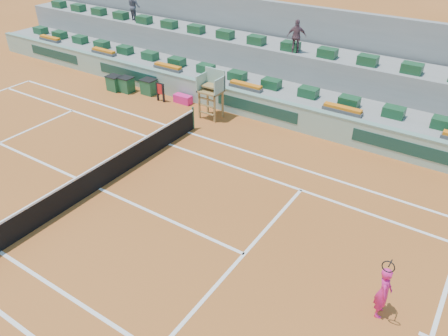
{
  "coord_description": "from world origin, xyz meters",
  "views": [
    {
      "loc": [
        11.38,
        -8.66,
        9.46
      ],
      "look_at": [
        4.0,
        2.5,
        1.0
      ],
      "focal_mm": 35.0,
      "sensor_mm": 36.0,
      "label": 1
    }
  ],
  "objects": [
    {
      "name": "ground",
      "position": [
        0.0,
        0.0,
        0.0
      ],
      "size": [
        90.0,
        90.0,
        0.0
      ],
      "primitive_type": "plane",
      "color": "#A0511F",
      "rests_on": "ground"
    },
    {
      "name": "seating_tier_lower",
      "position": [
        0.0,
        10.7,
        0.6
      ],
      "size": [
        36.0,
        4.0,
        1.2
      ],
      "primitive_type": "cube",
      "color": "gray",
      "rests_on": "ground"
    },
    {
      "name": "seating_tier_upper",
      "position": [
        0.0,
        12.3,
        1.3
      ],
      "size": [
        36.0,
        2.4,
        2.6
      ],
      "primitive_type": "cube",
      "color": "gray",
      "rests_on": "ground"
    },
    {
      "name": "stadium_back_wall",
      "position": [
        0.0,
        13.9,
        2.2
      ],
      "size": [
        36.0,
        0.4,
        4.4
      ],
      "primitive_type": "cube",
      "color": "gray",
      "rests_on": "ground"
    },
    {
      "name": "player_bag",
      "position": [
        -2.27,
        8.03,
        0.22
      ],
      "size": [
        0.99,
        0.44,
        0.44
      ],
      "primitive_type": "cube",
      "color": "#F01F80",
      "rests_on": "ground"
    },
    {
      "name": "spectator_left",
      "position": [
        -9.0,
        11.97,
        3.46
      ],
      "size": [
        0.99,
        0.88,
        1.71
      ],
      "primitive_type": "imported",
      "rotation": [
        0.0,
        0.0,
        2.82
      ],
      "color": "#484854",
      "rests_on": "seating_tier_upper"
    },
    {
      "name": "spectator_mid",
      "position": [
        2.37,
        11.5,
        3.42
      ],
      "size": [
        1.04,
        0.75,
        1.64
      ],
      "primitive_type": "imported",
      "rotation": [
        0.0,
        0.0,
        3.55
      ],
      "color": "#6B4751",
      "rests_on": "seating_tier_upper"
    },
    {
      "name": "court_lines",
      "position": [
        0.0,
        0.0,
        0.01
      ],
      "size": [
        23.89,
        11.09,
        0.01
      ],
      "color": "white",
      "rests_on": "ground"
    },
    {
      "name": "tennis_net",
      "position": [
        0.0,
        0.0,
        0.53
      ],
      "size": [
        0.1,
        11.97,
        1.1
      ],
      "color": "black",
      "rests_on": "ground"
    },
    {
      "name": "advertising_hoarding",
      "position": [
        0.02,
        8.5,
        0.63
      ],
      "size": [
        36.0,
        0.34,
        1.26
      ],
      "color": "#90B6A3",
      "rests_on": "ground"
    },
    {
      "name": "umpire_chair",
      "position": [
        0.0,
        7.5,
        1.54
      ],
      "size": [
        1.1,
        0.9,
        2.4
      ],
      "color": "olive",
      "rests_on": "ground"
    },
    {
      "name": "seat_row_lower",
      "position": [
        0.0,
        9.8,
        1.42
      ],
      "size": [
        32.9,
        0.6,
        0.44
      ],
      "color": "#184827",
      "rests_on": "seating_tier_lower"
    },
    {
      "name": "seat_row_upper",
      "position": [
        0.0,
        11.7,
        2.82
      ],
      "size": [
        32.9,
        0.6,
        0.44
      ],
      "color": "#184827",
      "rests_on": "seating_tier_upper"
    },
    {
      "name": "flower_planters",
      "position": [
        -1.5,
        9.0,
        1.33
      ],
      "size": [
        26.8,
        0.36,
        0.28
      ],
      "color": "#505050",
      "rests_on": "seating_tier_lower"
    },
    {
      "name": "drink_cooler_a",
      "position": [
        -4.58,
        7.98,
        0.42
      ],
      "size": [
        0.8,
        0.69,
        0.84
      ],
      "color": "#1B5231",
      "rests_on": "ground"
    },
    {
      "name": "drink_cooler_b",
      "position": [
        -5.84,
        7.52,
        0.42
      ],
      "size": [
        0.76,
        0.66,
        0.84
      ],
      "color": "#1B5231",
      "rests_on": "ground"
    },
    {
      "name": "drink_cooler_c",
      "position": [
        -6.56,
        7.32,
        0.42
      ],
      "size": [
        0.78,
        0.67,
        0.84
      ],
      "color": "#1B5231",
      "rests_on": "ground"
    },
    {
      "name": "towel_rack",
      "position": [
        -3.38,
        7.54,
        0.6
      ],
      "size": [
        0.54,
        0.09,
        1.03
      ],
      "color": "black",
      "rests_on": "ground"
    },
    {
      "name": "tennis_player",
      "position": [
        10.52,
        0.07,
        0.8
      ],
      "size": [
        0.48,
        0.88,
        2.28
      ],
      "color": "#F01F80",
      "rests_on": "ground"
    }
  ]
}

